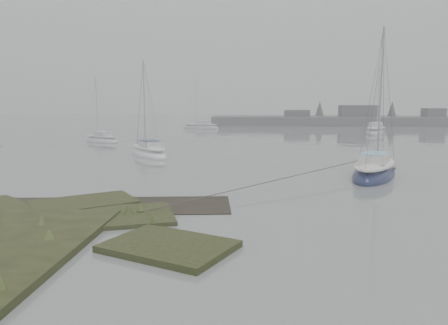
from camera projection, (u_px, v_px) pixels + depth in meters
ground at (224, 143)px, 42.72m from camera, size 160.00×160.00×0.00m
far_shoreline at (399, 120)px, 72.26m from camera, size 60.00×8.00×4.15m
sailboat_main at (374, 172)px, 24.24m from camera, size 4.46×6.61×8.91m
sailboat_white at (149, 153)px, 33.23m from camera, size 4.62×5.57×7.79m
sailboat_far_a at (102, 140)px, 44.12m from camera, size 4.93×4.27×6.98m
sailboat_far_b at (376, 131)px, 54.56m from camera, size 4.45×6.80×9.14m
sailboat_far_c at (201, 127)px, 63.46m from camera, size 5.83×3.33×7.82m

